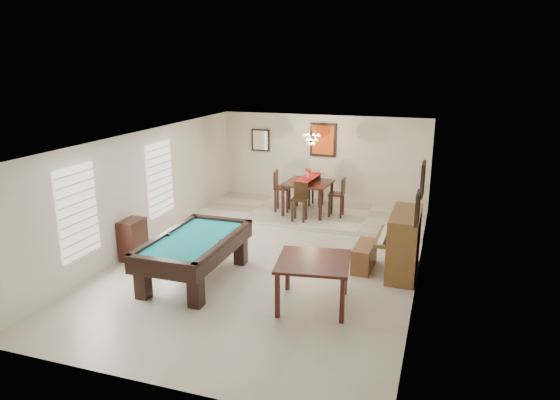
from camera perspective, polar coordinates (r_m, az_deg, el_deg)
The scene contains 25 objects.
ground_plane at distance 10.67m, azimuth -1.03°, elevation -6.84°, with size 6.00×9.00×0.02m, color beige.
wall_back at distance 14.45m, azimuth 4.93°, elevation 4.53°, with size 6.00×0.04×2.60m, color silver.
wall_front at distance 6.45m, azimuth -14.79°, elevation -10.37°, with size 6.00×0.04×2.60m, color silver.
wall_left at distance 11.57m, azimuth -15.21°, elevation 1.23°, with size 0.04×9.00×2.60m, color silver.
wall_right at distance 9.70m, azimuth 15.89°, elevation -1.57°, with size 0.04×9.00×2.60m, color silver.
ceiling at distance 9.97m, azimuth -1.10°, elevation 7.16°, with size 6.00×9.00×0.04m, color white.
dining_step at distance 13.58m, azimuth 3.56°, elevation -1.57°, with size 6.00×2.50×0.12m, color beige.
window_left_front at distance 9.84m, azimuth -22.12°, elevation -1.29°, with size 0.06×1.00×1.70m, color white.
window_left_rear at distance 12.02m, azimuth -13.56°, elevation 2.36°, with size 0.06×1.00×1.70m, color white.
pool_table at distance 9.72m, azimuth -9.65°, elevation -6.67°, with size 1.36×2.50×0.83m, color black, non-canonical shape.
square_table at distance 8.64m, azimuth 3.80°, elevation -9.43°, with size 1.21×1.21×0.83m, color black, non-canonical shape.
upright_piano at distance 10.10m, azimuth 13.16°, elevation -4.73°, with size 0.84×1.50×1.25m, color brown, non-canonical shape.
piano_bench at distance 10.28m, azimuth 9.60°, elevation -6.38°, with size 0.36×0.92×0.51m, color brown.
apothecary_chest at distance 11.00m, azimuth -16.45°, elevation -4.34°, with size 0.38×0.58×0.87m, color black.
dining_table at distance 13.31m, azimuth 3.20°, elevation 0.53°, with size 1.18×1.18×0.97m, color black, non-canonical shape.
flower_vase at distance 13.16m, azimuth 3.24°, elevation 3.13°, with size 0.15×0.15×0.26m, color red, non-canonical shape.
dining_chair_south at distance 12.63m, azimuth 2.23°, elevation -0.25°, with size 0.36×0.36×0.98m, color black, non-canonical shape.
dining_chair_north at distance 14.03m, azimuth 4.14°, elevation 1.34°, with size 0.37×0.37×0.99m, color black, non-canonical shape.
dining_chair_west at distance 13.47m, azimuth 0.29°, elevation 1.03°, with size 0.41×0.41×1.10m, color black, non-canonical shape.
dining_chair_east at distance 13.08m, azimuth 6.47°, elevation 0.32°, with size 0.38×0.38×1.03m, color black, non-canonical shape.
chandelier at distance 13.06m, azimuth 3.66°, elevation 7.38°, with size 0.44×0.44×0.60m, color #FFE5B2, non-canonical shape.
back_painting at distance 14.31m, azimuth 4.95°, elevation 6.86°, with size 0.75×0.06×0.95m, color #D84C14.
back_mirror at distance 14.88m, azimuth -2.23°, elevation 6.86°, with size 0.55×0.06×0.65m, color white.
right_picture_upper at distance 9.84m, azimuth 16.01°, elevation 2.28°, with size 0.06×0.55×0.65m, color slate.
right_picture_lower at distance 8.63m, azimuth 15.45°, elevation -0.89°, with size 0.06×0.45×0.55m, color gray.
Camera 1 is at (3.31, -9.29, 4.07)m, focal length 32.00 mm.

